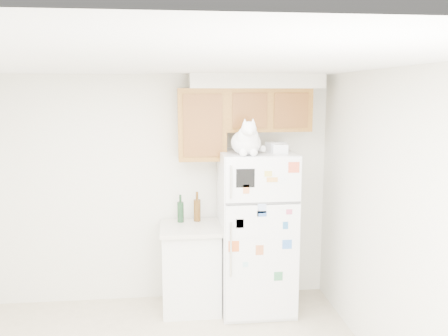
{
  "coord_description": "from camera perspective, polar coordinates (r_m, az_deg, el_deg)",
  "views": [
    {
      "loc": [
        0.18,
        -3.16,
        2.31
      ],
      "look_at": [
        0.71,
        1.55,
        1.55
      ],
      "focal_mm": 38.0,
      "sensor_mm": 36.0,
      "label": 1
    }
  ],
  "objects": [
    {
      "name": "room_shell",
      "position": [
        3.47,
        -7.22,
        -1.56
      ],
      "size": [
        3.84,
        4.04,
        2.52
      ],
      "color": "silver",
      "rests_on": "ground_plane"
    },
    {
      "name": "refrigerator",
      "position": [
        5.06,
        3.9,
        -7.66
      ],
      "size": [
        0.76,
        0.78,
        1.7
      ],
      "color": "white",
      "rests_on": "ground_plane"
    },
    {
      "name": "base_counter",
      "position": [
        5.19,
        -3.98,
        -11.78
      ],
      "size": [
        0.64,
        0.64,
        0.92
      ],
      "color": "white",
      "rests_on": "ground_plane"
    },
    {
      "name": "cat",
      "position": [
        4.66,
        2.76,
        3.28
      ],
      "size": [
        0.36,
        0.53,
        0.37
      ],
      "color": "white",
      "rests_on": "refrigerator"
    },
    {
      "name": "storage_box_back",
      "position": [
        4.94,
        6.24,
        2.54
      ],
      "size": [
        0.21,
        0.18,
        0.1
      ],
      "primitive_type": "cube",
      "rotation": [
        0.0,
        0.0,
        0.32
      ],
      "color": "white",
      "rests_on": "refrigerator"
    },
    {
      "name": "storage_box_front",
      "position": [
        4.83,
        6.79,
        2.32
      ],
      "size": [
        0.16,
        0.13,
        0.09
      ],
      "primitive_type": "cube",
      "rotation": [
        0.0,
        0.0,
        -0.14
      ],
      "color": "white",
      "rests_on": "refrigerator"
    },
    {
      "name": "bottle_green",
      "position": [
        5.15,
        -5.26,
        -4.87
      ],
      "size": [
        0.07,
        0.07,
        0.3
      ],
      "primitive_type": null,
      "color": "#19381E",
      "rests_on": "base_counter"
    },
    {
      "name": "bottle_amber",
      "position": [
        5.17,
        -3.26,
        -4.65
      ],
      "size": [
        0.08,
        0.08,
        0.32
      ],
      "primitive_type": null,
      "color": "#593814",
      "rests_on": "base_counter"
    }
  ]
}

